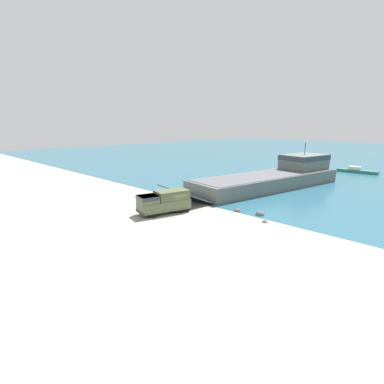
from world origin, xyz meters
The scene contains 11 objects.
ground_plane centered at (0.00, 0.00, 0.00)m, with size 240.00×240.00×0.00m, color #9E998E.
water_surface centered at (0.00, 95.03, 0.00)m, with size 240.00×180.00×0.01m, color #285B70.
landing_craft centered at (0.78, 24.78, 1.94)m, with size 14.15×38.28×7.87m.
military_truck centered at (-0.84, -1.87, 1.58)m, with size 4.28×7.36×2.96m.
soldier_on_ramp centered at (-3.48, -3.34, 0.95)m, with size 0.50×0.39×1.65m.
moored_boat_a centered at (6.91, 52.84, 0.49)m, with size 8.96×2.57×1.48m.
mooring_bollard centered at (-8.28, 3.45, 0.43)m, with size 0.31×0.31×0.80m.
shoreline_rock_a centered at (8.81, 6.24, 0.00)m, with size 1.17×1.17×1.17m, color #66605B.
shoreline_rock_b centered at (-12.13, 6.15, 0.00)m, with size 0.52×0.52×0.52m, color gray.
shoreline_rock_c centered at (10.84, 4.09, 0.00)m, with size 0.69×0.69×0.69m, color gray.
shoreline_rock_d centered at (5.70, 5.56, 0.00)m, with size 0.84×0.84×0.84m, color #66605B.
Camera 1 is at (28.62, -26.63, 11.64)m, focal length 28.00 mm.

